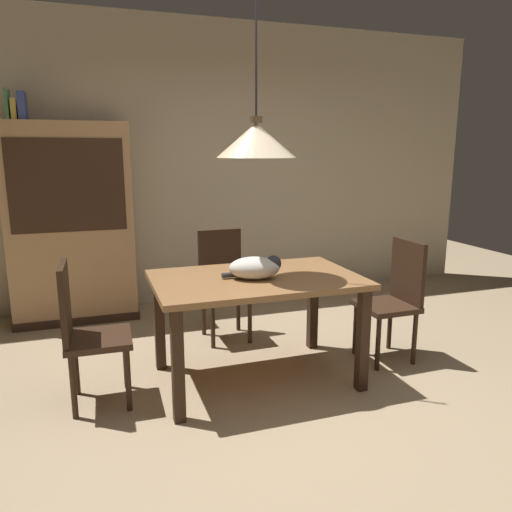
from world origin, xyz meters
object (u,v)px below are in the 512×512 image
book_yellow_short (15,110)px  book_blue_wide (23,106)px  chair_left_side (85,328)px  chair_right_side (395,295)px  pendant_lamp (256,140)px  book_green_slim (8,105)px  cat_sleeping (256,268)px  hutch_bookcase (72,228)px  dining_table (256,291)px  chair_far_back (223,279)px

book_yellow_short → book_blue_wide: 0.07m
chair_left_side → chair_right_side: bearing=-0.0°
pendant_lamp → book_green_slim: size_ratio=5.00×
chair_right_side → cat_sleeping: bearing=-177.5°
hutch_bookcase → dining_table: bearing=-55.3°
dining_table → chair_far_back: size_ratio=1.51×
book_yellow_short → book_blue_wide: (0.06, 0.00, 0.03)m
chair_right_side → book_green_slim: bearing=147.7°
chair_right_side → book_blue_wide: 3.51m
chair_left_side → pendant_lamp: pendant_lamp is taller
hutch_bookcase → chair_left_side: bearing=-87.0°
book_yellow_short → chair_right_side: bearing=-32.8°
cat_sleeping → hutch_bookcase: (-1.20, 1.81, 0.06)m
chair_left_side → book_yellow_short: 2.32m
chair_far_back → chair_right_side: same height
pendant_lamp → book_green_slim: 2.44m
cat_sleeping → book_yellow_short: book_yellow_short is taller
chair_far_back → pendant_lamp: pendant_lamp is taller
chair_right_side → cat_sleeping: chair_right_side is taller
dining_table → book_green_slim: book_green_slim is taller
book_green_slim → book_blue_wide: 0.12m
dining_table → hutch_bookcase: bearing=124.7°
chair_right_side → book_yellow_short: bearing=147.2°
chair_right_side → pendant_lamp: size_ratio=0.72×
chair_left_side → book_yellow_short: book_yellow_short is taller
pendant_lamp → hutch_bookcase: 2.28m
pendant_lamp → cat_sleeping: bearing=-110.1°
cat_sleeping → book_yellow_short: bearing=131.2°
dining_table → book_blue_wide: book_blue_wide is taller
book_yellow_short → chair_left_side: bearing=-74.9°
chair_far_back → cat_sleeping: size_ratio=2.30×
chair_far_back → book_green_slim: (-1.65, 0.88, 1.47)m
chair_right_side → chair_left_side: bearing=180.0°
pendant_lamp → hutch_bookcase: (-1.22, 1.76, -0.77)m
dining_table → chair_right_side: (1.13, 0.00, -0.14)m
chair_left_side → dining_table: bearing=-0.1°
book_yellow_short → book_blue_wide: bearing=0.0°
chair_left_side → hutch_bookcase: bearing=93.0°
book_green_slim → book_yellow_short: size_ratio=1.30×
chair_far_back → book_yellow_short: (-1.60, 0.88, 1.43)m
chair_left_side → hutch_bookcase: size_ratio=0.50×
dining_table → chair_right_side: size_ratio=1.51×
chair_left_side → hutch_bookcase: (-0.09, 1.76, 0.38)m
chair_far_back → cat_sleeping: (-0.02, -0.93, 0.32)m
chair_right_side → cat_sleeping: 1.19m
chair_far_back → book_yellow_short: book_yellow_short is taller
chair_far_back → hutch_bookcase: 1.55m
book_yellow_short → hutch_bookcase: bearing=-0.2°
pendant_lamp → hutch_bookcase: size_ratio=0.70×
chair_right_side → book_blue_wide: (-2.67, 1.76, 1.46)m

